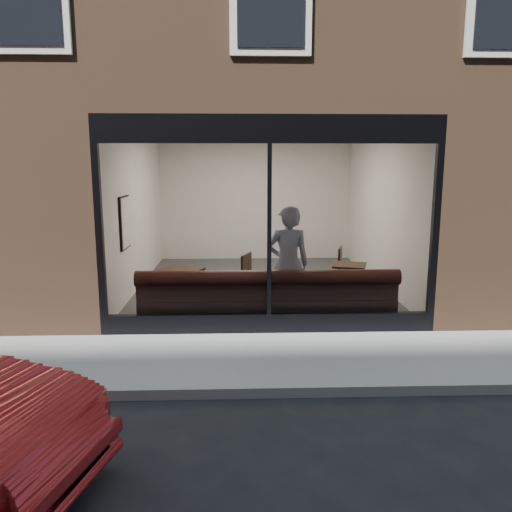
{
  "coord_description": "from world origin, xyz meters",
  "views": [
    {
      "loc": [
        -0.44,
        -5.14,
        2.52
      ],
      "look_at": [
        -0.18,
        2.4,
        1.12
      ],
      "focal_mm": 35.0,
      "sensor_mm": 36.0,
      "label": 1
    }
  ],
  "objects_px": {
    "banquette": "(267,311)",
    "cafe_table_right": "(350,265)",
    "cafe_chair_right": "(329,283)",
    "cafe_chair_left": "(236,292)",
    "cafe_table_left": "(179,271)",
    "person": "(288,264)"
  },
  "relations": [
    {
      "from": "cafe_chair_right",
      "to": "banquette",
      "type": "bearing_deg",
      "value": 70.16
    },
    {
      "from": "cafe_table_left",
      "to": "cafe_chair_right",
      "type": "bearing_deg",
      "value": 21.81
    },
    {
      "from": "cafe_table_right",
      "to": "cafe_chair_left",
      "type": "distance_m",
      "value": 2.08
    },
    {
      "from": "banquette",
      "to": "cafe_chair_right",
      "type": "distance_m",
      "value": 2.19
    },
    {
      "from": "banquette",
      "to": "cafe_table_right",
      "type": "distance_m",
      "value": 1.91
    },
    {
      "from": "banquette",
      "to": "cafe_table_right",
      "type": "height_order",
      "value": "cafe_table_right"
    },
    {
      "from": "banquette",
      "to": "person",
      "type": "bearing_deg",
      "value": 29.26
    },
    {
      "from": "cafe_table_left",
      "to": "cafe_chair_right",
      "type": "distance_m",
      "value": 3.02
    },
    {
      "from": "cafe_table_left",
      "to": "cafe_chair_left",
      "type": "relative_size",
      "value": 1.44
    },
    {
      "from": "person",
      "to": "banquette",
      "type": "bearing_deg",
      "value": 25.79
    },
    {
      "from": "cafe_table_left",
      "to": "cafe_chair_right",
      "type": "xyz_separation_m",
      "value": [
        2.77,
        1.11,
        -0.5
      ]
    },
    {
      "from": "person",
      "to": "cafe_chair_left",
      "type": "height_order",
      "value": "person"
    },
    {
      "from": "banquette",
      "to": "cafe_table_left",
      "type": "height_order",
      "value": "cafe_table_left"
    },
    {
      "from": "banquette",
      "to": "cafe_chair_right",
      "type": "height_order",
      "value": "banquette"
    },
    {
      "from": "cafe_table_right",
      "to": "cafe_chair_right",
      "type": "bearing_deg",
      "value": 106.39
    },
    {
      "from": "banquette",
      "to": "cafe_table_left",
      "type": "relative_size",
      "value": 5.96
    },
    {
      "from": "cafe_table_right",
      "to": "cafe_chair_left",
      "type": "bearing_deg",
      "value": 176.61
    },
    {
      "from": "banquette",
      "to": "cafe_chair_right",
      "type": "bearing_deg",
      "value": 53.45
    },
    {
      "from": "cafe_table_right",
      "to": "cafe_chair_right",
      "type": "distance_m",
      "value": 0.92
    },
    {
      "from": "banquette",
      "to": "cafe_chair_right",
      "type": "xyz_separation_m",
      "value": [
        1.31,
        1.76,
        0.01
      ]
    },
    {
      "from": "cafe_chair_left",
      "to": "cafe_table_right",
      "type": "bearing_deg",
      "value": -163.1
    },
    {
      "from": "person",
      "to": "cafe_chair_right",
      "type": "xyz_separation_m",
      "value": [
        0.97,
        1.57,
        -0.7
      ]
    }
  ]
}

